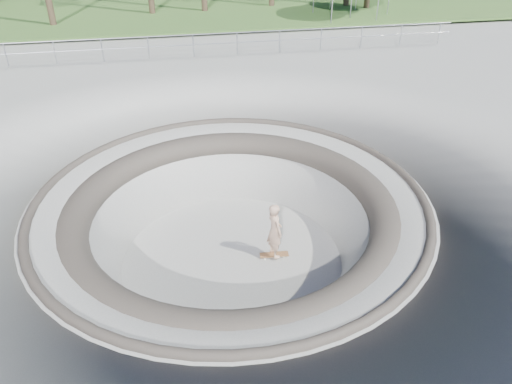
% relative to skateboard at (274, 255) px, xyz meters
% --- Properties ---
extents(ground, '(180.00, 180.00, 0.00)m').
position_rel_skateboard_xyz_m(ground, '(-1.15, 0.20, 1.83)').
color(ground, '#A6A5A0').
rests_on(ground, ground).
extents(skate_bowl, '(14.00, 14.00, 4.10)m').
position_rel_skateboard_xyz_m(skate_bowl, '(-1.15, 0.20, 0.00)').
color(skate_bowl, '#A6A5A0').
rests_on(skate_bowl, ground).
extents(distant_hills, '(103.20, 45.00, 28.60)m').
position_rel_skateboard_xyz_m(distant_hills, '(2.62, 57.37, -5.19)').
color(distant_hills, olive).
rests_on(distant_hills, ground).
extents(safety_railing, '(25.00, 0.06, 1.03)m').
position_rel_skateboard_xyz_m(safety_railing, '(-1.15, 12.20, 2.53)').
color(safety_railing, '#999CA1').
rests_on(safety_railing, ground).
extents(skateboard, '(0.81, 0.28, 0.08)m').
position_rel_skateboard_xyz_m(skateboard, '(0.00, 0.00, 0.00)').
color(skateboard, brown).
rests_on(skateboard, ground).
extents(skater, '(0.53, 0.68, 1.65)m').
position_rel_skateboard_xyz_m(skater, '(0.00, 0.00, 0.84)').
color(skater, '#D4A689').
rests_on(skater, skateboard).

